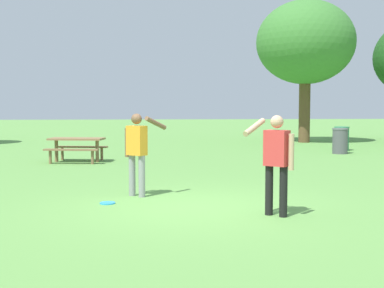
{
  "coord_description": "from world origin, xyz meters",
  "views": [
    {
      "loc": [
        -0.88,
        -9.2,
        1.79
      ],
      "look_at": [
        0.15,
        1.7,
        1.0
      ],
      "focal_mm": 49.58,
      "sensor_mm": 36.0,
      "label": 1
    }
  ],
  "objects_px": {
    "frisbee": "(108,203)",
    "person_catcher": "(276,157)",
    "picnic_table_near": "(77,144)",
    "trash_can_beside_table": "(340,141)",
    "person_thrower": "(137,148)",
    "trash_can_further_along": "(342,139)",
    "tree_broad_center": "(305,43)"
  },
  "relations": [
    {
      "from": "frisbee",
      "to": "person_catcher",
      "type": "bearing_deg",
      "value": -25.76
    },
    {
      "from": "picnic_table_near",
      "to": "trash_can_beside_table",
      "type": "relative_size",
      "value": 2.0
    },
    {
      "from": "frisbee",
      "to": "picnic_table_near",
      "type": "relative_size",
      "value": 0.15
    },
    {
      "from": "person_thrower",
      "to": "person_catcher",
      "type": "bearing_deg",
      "value": -43.03
    },
    {
      "from": "frisbee",
      "to": "trash_can_further_along",
      "type": "distance_m",
      "value": 13.73
    },
    {
      "from": "trash_can_beside_table",
      "to": "tree_broad_center",
      "type": "distance_m",
      "value": 7.51
    },
    {
      "from": "person_thrower",
      "to": "person_catcher",
      "type": "relative_size",
      "value": 1.0
    },
    {
      "from": "trash_can_beside_table",
      "to": "tree_broad_center",
      "type": "xyz_separation_m",
      "value": [
        0.53,
        6.12,
        4.33
      ]
    },
    {
      "from": "picnic_table_near",
      "to": "frisbee",
      "type": "bearing_deg",
      "value": -78.94
    },
    {
      "from": "person_thrower",
      "to": "trash_can_further_along",
      "type": "height_order",
      "value": "person_thrower"
    },
    {
      "from": "person_thrower",
      "to": "tree_broad_center",
      "type": "distance_m",
      "value": 17.23
    },
    {
      "from": "tree_broad_center",
      "to": "person_thrower",
      "type": "bearing_deg",
      "value": -118.39
    },
    {
      "from": "person_catcher",
      "to": "frisbee",
      "type": "distance_m",
      "value": 3.25
    },
    {
      "from": "person_catcher",
      "to": "trash_can_further_along",
      "type": "bearing_deg",
      "value": 64.47
    },
    {
      "from": "person_thrower",
      "to": "frisbee",
      "type": "distance_m",
      "value": 1.33
    },
    {
      "from": "picnic_table_near",
      "to": "trash_can_beside_table",
      "type": "xyz_separation_m",
      "value": [
        9.44,
        2.05,
        -0.08
      ]
    },
    {
      "from": "picnic_table_near",
      "to": "tree_broad_center",
      "type": "xyz_separation_m",
      "value": [
        9.96,
        8.17,
        4.25
      ]
    },
    {
      "from": "person_thrower",
      "to": "tree_broad_center",
      "type": "relative_size",
      "value": 0.24
    },
    {
      "from": "trash_can_beside_table",
      "to": "trash_can_further_along",
      "type": "height_order",
      "value": "same"
    },
    {
      "from": "person_thrower",
      "to": "picnic_table_near",
      "type": "distance_m",
      "value": 6.91
    },
    {
      "from": "frisbee",
      "to": "picnic_table_near",
      "type": "xyz_separation_m",
      "value": [
        -1.44,
        7.36,
        0.55
      ]
    },
    {
      "from": "person_catcher",
      "to": "tree_broad_center",
      "type": "distance_m",
      "value": 18.24
    },
    {
      "from": "trash_can_beside_table",
      "to": "trash_can_further_along",
      "type": "relative_size",
      "value": 1.0
    },
    {
      "from": "person_catcher",
      "to": "picnic_table_near",
      "type": "distance_m",
      "value": 9.69
    },
    {
      "from": "person_catcher",
      "to": "trash_can_further_along",
      "type": "distance_m",
      "value": 13.39
    },
    {
      "from": "person_catcher",
      "to": "trash_can_beside_table",
      "type": "xyz_separation_m",
      "value": [
        5.2,
        10.76,
        -0.48
      ]
    },
    {
      "from": "person_thrower",
      "to": "trash_can_further_along",
      "type": "relative_size",
      "value": 1.71
    },
    {
      "from": "person_thrower",
      "to": "picnic_table_near",
      "type": "relative_size",
      "value": 0.86
    },
    {
      "from": "frisbee",
      "to": "tree_broad_center",
      "type": "xyz_separation_m",
      "value": [
        8.53,
        15.53,
        4.8
      ]
    },
    {
      "from": "person_catcher",
      "to": "tree_broad_center",
      "type": "xyz_separation_m",
      "value": [
        5.73,
        16.88,
        3.85
      ]
    },
    {
      "from": "trash_can_further_along",
      "to": "person_thrower",
      "type": "bearing_deg",
      "value": -128.82
    },
    {
      "from": "picnic_table_near",
      "to": "trash_can_further_along",
      "type": "height_order",
      "value": "trash_can_further_along"
    }
  ]
}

